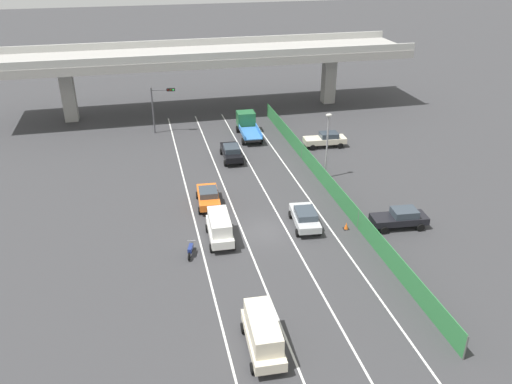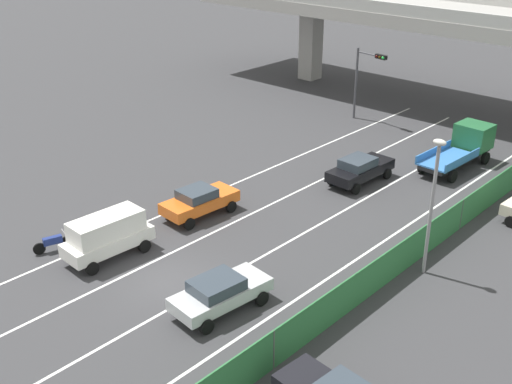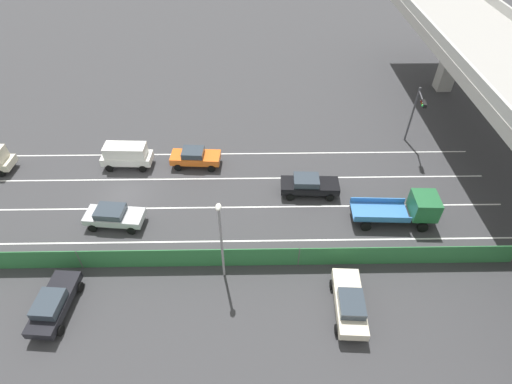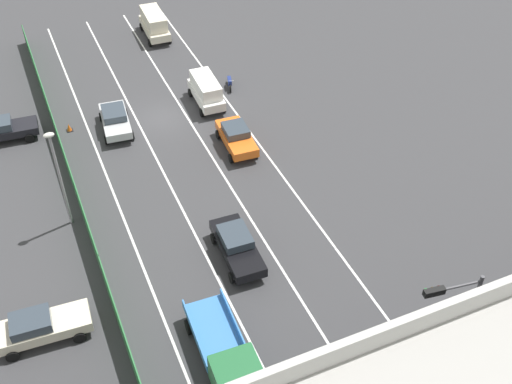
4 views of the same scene
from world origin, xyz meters
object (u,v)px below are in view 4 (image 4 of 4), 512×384
Objects in this scene: car_sedan_black at (237,245)px; street_lamp at (58,170)px; traffic_cone at (69,128)px; traffic_light at (456,305)px; car_van_cream at (154,23)px; car_van_white at (206,90)px; parked_sedan_dark at (3,129)px; flatbed_truck_blue at (229,362)px; car_sedan_silver at (115,119)px; car_taxi_orange at (236,137)px; parked_sedan_cream at (40,326)px; motorcycle at (230,82)px.

street_lamp reaches higher than car_sedan_black.
street_lamp is at bearing 80.03° from traffic_cone.
car_van_cream is at bearing -85.38° from traffic_light.
car_van_white is 14.61m from parked_sedan_dark.
flatbed_truck_blue is at bearing 97.55° from traffic_cone.
parked_sedan_dark is (7.47, -1.86, 0.01)m from car_sedan_silver.
street_lamp is at bearing 14.27° from car_taxi_orange.
parked_sedan_dark is 18.13m from parked_sedan_cream.
car_sedan_silver is 3.40m from traffic_cone.
car_sedan_silver is (3.21, -15.01, -0.03)m from car_sedan_black.
motorcycle is at bearing -143.82° from street_lamp.
traffic_light is 22.06m from street_lamp.
car_sedan_silver is 9.78m from motorcycle.
car_van_white is 2.31× the size of motorcycle.
car_taxi_orange is at bearing -143.75° from parked_sedan_cream.
traffic_light reaches higher than parked_sedan_cream.
car_taxi_orange is at bearing 91.31° from car_van_cream.
parked_sedan_dark is at bearing -57.39° from traffic_light.
car_sedan_silver is 0.82× the size of traffic_light.
parked_sedan_dark is at bearing -5.19° from car_van_white.
car_van_cream is 11.09m from motorcycle.
car_sedan_black is 1.09× the size of car_van_white.
parked_sedan_cream is 8.91m from street_lamp.
car_sedan_black is 10.35m from car_taxi_orange.
parked_sedan_dark is (14.14, 10.89, -0.39)m from car_van_cream.
car_sedan_black is 10.83m from street_lamp.
car_sedan_silver is 1.02× the size of car_taxi_orange.
parked_sedan_cream is (0.25, 18.13, 0.01)m from parked_sedan_dark.
car_van_cream is at bearing -88.69° from car_taxi_orange.
car_taxi_orange is at bearing -113.16° from flatbed_truck_blue.
car_sedan_black is 2.51× the size of motorcycle.
car_taxi_orange reaches higher than motorcycle.
parked_sedan_dark is at bearing 37.59° from car_van_cream.
motorcycle is 17.02m from parked_sedan_dark.
parked_sedan_dark is 4.43m from traffic_cone.
motorcycle is 27.31m from traffic_light.
car_van_white is at bearing -142.98° from street_lamp.
car_van_white is at bearing -107.49° from flatbed_truck_blue.
street_lamp is at bearing -70.75° from flatbed_truck_blue.
traffic_cone is (-4.33, 0.69, -0.62)m from parked_sedan_dark.
flatbed_truck_blue is 0.95× the size of street_lamp.
motorcycle reaches higher than traffic_cone.
motorcycle is at bearing -111.66° from flatbed_truck_blue.
car_sedan_black is 15.35m from car_sedan_silver.
car_taxi_orange is 0.93× the size of parked_sedan_cream.
flatbed_truck_blue is (7.14, 16.70, 0.39)m from car_taxi_orange.
motorcycle is (-2.46, -7.48, -0.43)m from car_taxi_orange.
car_van_cream reaches higher than car_taxi_orange.
car_sedan_black is at bearing 140.76° from street_lamp.
flatbed_truck_blue is 1.13× the size of traffic_light.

